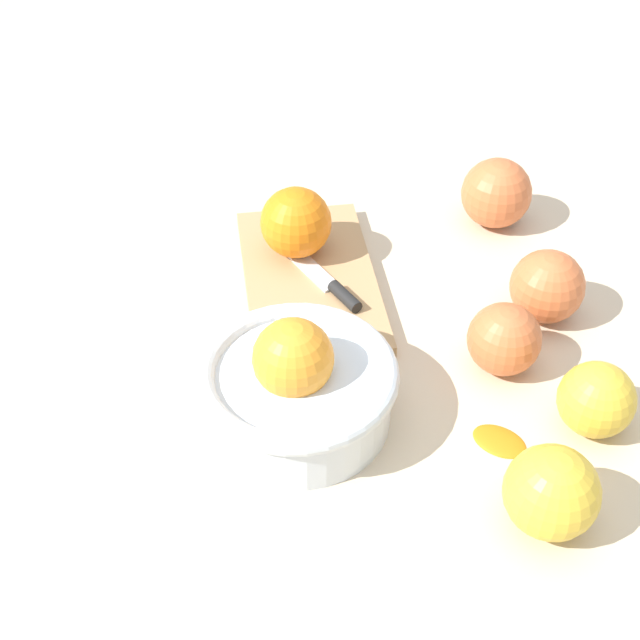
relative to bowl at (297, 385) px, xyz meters
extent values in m
plane|color=beige|center=(0.11, -0.09, -0.04)|extent=(2.40, 2.40, 0.00)
cylinder|color=silver|center=(0.00, 0.00, -0.01)|extent=(0.18, 0.18, 0.06)
torus|color=silver|center=(0.00, 0.00, 0.02)|extent=(0.19, 0.19, 0.02)
sphere|color=orange|center=(0.00, 0.00, 0.03)|extent=(0.07, 0.07, 0.07)
cube|color=tan|center=(0.19, -0.03, -0.03)|extent=(0.26, 0.15, 0.02)
sphere|color=orange|center=(0.24, -0.02, 0.01)|extent=(0.08, 0.08, 0.08)
cube|color=silver|center=(0.21, -0.03, -0.02)|extent=(0.11, 0.07, 0.00)
cylinder|color=black|center=(0.14, -0.06, -0.02)|extent=(0.05, 0.03, 0.01)
sphere|color=#CC6638|center=(0.04, -0.21, -0.01)|extent=(0.07, 0.07, 0.07)
sphere|color=#CC6638|center=(0.29, -0.27, 0.00)|extent=(0.08, 0.08, 0.08)
sphere|color=#CC6638|center=(0.12, -0.27, 0.00)|extent=(0.08, 0.08, 0.08)
sphere|color=gold|center=(-0.04, -0.27, -0.01)|extent=(0.07, 0.07, 0.07)
sphere|color=gold|center=(-0.14, -0.20, 0.00)|extent=(0.08, 0.08, 0.08)
ellipsoid|color=orange|center=(-0.05, -0.18, -0.04)|extent=(0.06, 0.06, 0.01)
camera|label=1|loc=(-0.55, 0.04, 0.58)|focal=49.10mm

